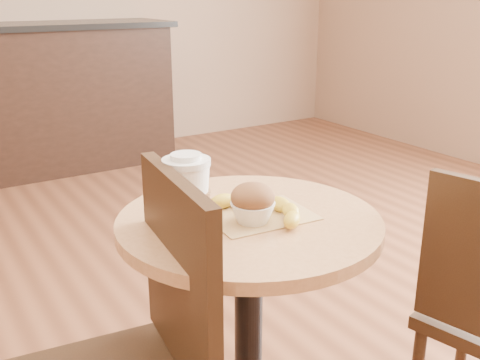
{
  "coord_description": "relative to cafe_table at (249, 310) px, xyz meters",
  "views": [
    {
      "loc": [
        -0.7,
        -0.94,
        1.25
      ],
      "look_at": [
        -0.04,
        0.12,
        0.83
      ],
      "focal_mm": 42.0,
      "sensor_mm": 36.0,
      "label": 1
    }
  ],
  "objects": [
    {
      "name": "kraft_bag",
      "position": [
        0.02,
        -0.01,
        0.25
      ],
      "size": [
        0.25,
        0.2,
        0.0
      ],
      "primitive_type": "cube",
      "rotation": [
        0.0,
        0.0,
        -0.07
      ],
      "color": "tan",
      "rests_on": "cafe_table"
    },
    {
      "name": "banana",
      "position": [
        0.03,
        -0.02,
        0.27
      ],
      "size": [
        0.24,
        0.29,
        0.04
      ],
      "primitive_type": null,
      "rotation": [
        0.0,
        0.0,
        0.29
      ],
      "color": "gold",
      "rests_on": "kraft_bag"
    },
    {
      "name": "service_counter",
      "position": [
        0.04,
        3.1,
        0.02
      ],
      "size": [
        2.3,
        0.65,
        1.04
      ],
      "color": "black",
      "rests_on": "ground"
    },
    {
      "name": "coffee_cup",
      "position": [
        -0.15,
        0.01,
        0.33
      ],
      "size": [
        0.1,
        0.11,
        0.17
      ],
      "rotation": [
        0.0,
        0.0,
        -0.38
      ],
      "color": "white",
      "rests_on": "cafe_table"
    },
    {
      "name": "cafe_table",
      "position": [
        0.0,
        0.0,
        0.0
      ],
      "size": [
        0.62,
        0.62,
        0.75
      ],
      "color": "black",
      "rests_on": "ground"
    },
    {
      "name": "muffin",
      "position": [
        -0.01,
        -0.03,
        0.3
      ],
      "size": [
        0.1,
        0.1,
        0.09
      ],
      "color": "white",
      "rests_on": "kraft_bag"
    }
  ]
}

